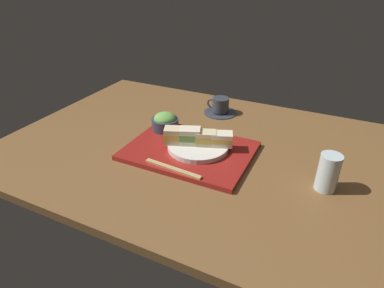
{
  "coord_description": "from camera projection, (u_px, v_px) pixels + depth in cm",
  "views": [
    {
      "loc": [
        43.79,
        -94.37,
        59.98
      ],
      "look_at": [
        1.94,
        -7.59,
        5.0
      ],
      "focal_mm": 30.36,
      "sensor_mm": 36.0,
      "label": 1
    }
  ],
  "objects": [
    {
      "name": "serving_tray",
      "position": [
        190.0,
        151.0,
        1.15
      ],
      "size": [
        43.34,
        31.92,
        1.73
      ],
      "primitive_type": "cube",
      "color": "maroon",
      "rests_on": "ground_plane"
    },
    {
      "name": "sandwich_farmost",
      "position": [
        222.0,
        139.0,
        1.12
      ],
      "size": [
        8.62,
        7.28,
        4.75
      ],
      "color": "#EFE5C1",
      "rests_on": "sandwich_plate"
    },
    {
      "name": "coffee_cup",
      "position": [
        220.0,
        107.0,
        1.44
      ],
      "size": [
        14.59,
        14.59,
        7.12
      ],
      "color": "#333842",
      "rests_on": "ground_plane"
    },
    {
      "name": "chopsticks_pair",
      "position": [
        173.0,
        169.0,
        1.03
      ],
      "size": [
        20.44,
        3.08,
        0.7
      ],
      "color": "tan",
      "rests_on": "serving_tray"
    },
    {
      "name": "sandwich_inner_far",
      "position": [
        206.0,
        138.0,
        1.13
      ],
      "size": [
        8.77,
        7.32,
        4.95
      ],
      "color": "beige",
      "rests_on": "sandwich_plate"
    },
    {
      "name": "sandwich_plate",
      "position": [
        198.0,
        146.0,
        1.15
      ],
      "size": [
        21.55,
        21.55,
        1.77
      ],
      "primitive_type": "cylinder",
      "color": "silver",
      "rests_on": "serving_tray"
    },
    {
      "name": "salad_bowl",
      "position": [
        165.0,
        122.0,
        1.27
      ],
      "size": [
        10.51,
        10.51,
        6.83
      ],
      "color": "#33384C",
      "rests_on": "serving_tray"
    },
    {
      "name": "ground_plane",
      "position": [
        196.0,
        149.0,
        1.21
      ],
      "size": [
        140.0,
        100.0,
        3.0
      ],
      "primitive_type": "cube",
      "color": "brown"
    },
    {
      "name": "sandwich_nearmost",
      "position": [
        175.0,
        135.0,
        1.13
      ],
      "size": [
        8.72,
        7.35,
        5.69
      ],
      "color": "beige",
      "rests_on": "sandwich_plate"
    },
    {
      "name": "sandwich_inner_near",
      "position": [
        190.0,
        136.0,
        1.13
      ],
      "size": [
        8.5,
        7.3,
        5.84
      ],
      "color": "#EFE5C1",
      "rests_on": "sandwich_plate"
    },
    {
      "name": "drinking_glass",
      "position": [
        328.0,
        172.0,
        0.95
      ],
      "size": [
        6.25,
        6.25,
        11.7
      ],
      "primitive_type": "cylinder",
      "color": "silver",
      "rests_on": "ground_plane"
    }
  ]
}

